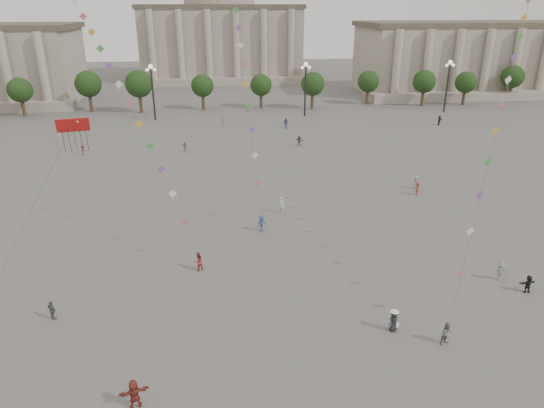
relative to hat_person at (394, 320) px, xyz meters
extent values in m
plane|color=#53504E|center=(-7.91, 0.39, -0.84)|extent=(360.00, 360.00, 0.00)
cube|color=gray|center=(67.09, 95.39, 7.16)|extent=(80.00, 22.00, 16.00)
cube|color=#4D4538|center=(67.09, 95.39, 15.76)|extent=(81.60, 22.44, 1.20)
cube|color=gray|center=(67.09, 82.39, 0.16)|extent=(84.00, 4.00, 2.00)
cube|color=gray|center=(-7.91, 130.39, 9.16)|extent=(46.00, 30.00, 20.00)
cube|color=#4D4538|center=(-7.91, 130.39, 19.76)|extent=(46.92, 30.60, 1.20)
cube|color=gray|center=(-7.91, 113.39, 0.16)|extent=(48.30, 4.00, 2.00)
cylinder|color=#37251B|center=(-49.91, 78.39, 0.92)|extent=(0.70, 0.70, 3.52)
sphere|color=black|center=(-49.91, 78.39, 4.60)|extent=(5.12, 5.12, 5.12)
cylinder|color=#37251B|center=(-37.91, 78.39, 0.92)|extent=(0.70, 0.70, 3.52)
sphere|color=black|center=(-37.91, 78.39, 4.60)|extent=(5.12, 5.12, 5.12)
cylinder|color=#37251B|center=(-25.91, 78.39, 0.92)|extent=(0.70, 0.70, 3.52)
sphere|color=black|center=(-25.91, 78.39, 4.60)|extent=(5.12, 5.12, 5.12)
cylinder|color=#37251B|center=(-13.91, 78.39, 0.92)|extent=(0.70, 0.70, 3.52)
sphere|color=black|center=(-13.91, 78.39, 4.60)|extent=(5.12, 5.12, 5.12)
cylinder|color=#37251B|center=(-1.91, 78.39, 0.92)|extent=(0.70, 0.70, 3.52)
sphere|color=black|center=(-1.91, 78.39, 4.60)|extent=(5.12, 5.12, 5.12)
cylinder|color=#37251B|center=(10.09, 78.39, 0.92)|extent=(0.70, 0.70, 3.52)
sphere|color=black|center=(10.09, 78.39, 4.60)|extent=(5.12, 5.12, 5.12)
cylinder|color=#37251B|center=(22.09, 78.39, 0.92)|extent=(0.70, 0.70, 3.52)
sphere|color=black|center=(22.09, 78.39, 4.60)|extent=(5.12, 5.12, 5.12)
cylinder|color=#37251B|center=(34.09, 78.39, 0.92)|extent=(0.70, 0.70, 3.52)
sphere|color=black|center=(34.09, 78.39, 4.60)|extent=(5.12, 5.12, 5.12)
cylinder|color=#37251B|center=(46.09, 78.39, 0.92)|extent=(0.70, 0.70, 3.52)
sphere|color=black|center=(46.09, 78.39, 4.60)|extent=(5.12, 5.12, 5.12)
cylinder|color=#37251B|center=(58.09, 78.39, 0.92)|extent=(0.70, 0.70, 3.52)
sphere|color=black|center=(58.09, 78.39, 4.60)|extent=(5.12, 5.12, 5.12)
cylinder|color=#262628|center=(-22.91, 70.39, 4.16)|extent=(0.36, 0.36, 10.00)
sphere|color=#FFE5B2|center=(-22.91, 70.39, 9.36)|extent=(0.90, 0.90, 0.90)
sphere|color=#FFE5B2|center=(-23.61, 70.39, 8.76)|extent=(0.60, 0.60, 0.60)
sphere|color=#FFE5B2|center=(-22.21, 70.39, 8.76)|extent=(0.60, 0.60, 0.60)
cylinder|color=#262628|center=(7.09, 70.39, 4.16)|extent=(0.36, 0.36, 10.00)
sphere|color=#FFE5B2|center=(7.09, 70.39, 9.36)|extent=(0.90, 0.90, 0.90)
sphere|color=#FFE5B2|center=(6.39, 70.39, 8.76)|extent=(0.60, 0.60, 0.60)
sphere|color=#FFE5B2|center=(7.79, 70.39, 8.76)|extent=(0.60, 0.60, 0.60)
cylinder|color=#262628|center=(37.09, 70.39, 4.16)|extent=(0.36, 0.36, 10.00)
sphere|color=#FFE5B2|center=(37.09, 70.39, 9.36)|extent=(0.90, 0.90, 0.90)
sphere|color=#FFE5B2|center=(36.39, 70.39, 8.76)|extent=(0.60, 0.60, 0.60)
sphere|color=#FFE5B2|center=(37.79, 70.39, 8.76)|extent=(0.60, 0.60, 0.60)
imported|color=#373F7D|center=(1.62, 60.13, 0.13)|extent=(1.21, 0.69, 1.94)
imported|color=black|center=(12.24, 3.37, -0.09)|extent=(1.42, 0.55, 1.51)
imported|color=beige|center=(-9.78, 63.26, 0.06)|extent=(1.16, 1.75, 1.80)
imported|color=slate|center=(11.06, 5.33, -0.01)|extent=(1.09, 0.66, 1.65)
imported|color=silver|center=(12.80, 26.88, -0.01)|extent=(1.41, 1.46, 1.66)
imported|color=maroon|center=(12.13, 24.78, -0.04)|extent=(1.18, 1.11, 1.60)
imported|color=#222328|center=(30.78, 59.10, 0.06)|extent=(1.60, 1.51, 1.80)
imported|color=silver|center=(-37.41, 56.55, -0.06)|extent=(0.43, 0.61, 1.57)
imported|color=#5D5D61|center=(1.98, 48.18, 0.00)|extent=(1.47, 1.41, 1.67)
imported|color=silver|center=(-4.78, 21.46, 0.10)|extent=(0.82, 0.75, 1.87)
imported|color=slate|center=(-16.18, 46.77, -0.02)|extent=(0.97, 0.42, 1.63)
imported|color=maroon|center=(-31.40, 47.06, -0.10)|extent=(0.56, 0.97, 1.48)
imported|color=maroon|center=(-16.90, -4.86, 0.08)|extent=(1.78, 0.97, 1.83)
imported|color=#57585B|center=(-23.92, 4.34, -0.07)|extent=(0.94, 0.84, 1.53)
imported|color=#9E322B|center=(-13.58, 10.15, 0.00)|extent=(1.02, 0.96, 1.67)
imported|color=navy|center=(-7.41, 17.12, 0.00)|extent=(1.24, 1.03, 1.67)
imported|color=#5D5E62|center=(3.02, -1.81, -0.02)|extent=(0.97, 0.87, 1.64)
imported|color=black|center=(0.00, 0.00, -0.05)|extent=(0.91, 0.78, 1.57)
cone|color=white|center=(0.00, 0.00, 0.78)|extent=(0.52, 0.52, 0.14)
cylinder|color=white|center=(0.00, 0.00, 0.72)|extent=(0.60, 0.60, 0.02)
cube|color=white|center=(0.25, -0.15, -0.29)|extent=(0.22, 0.10, 0.35)
cube|color=#B61513|center=(-21.46, 7.94, 12.51)|extent=(2.26, 0.97, 1.02)
cube|color=#188629|center=(-21.81, 7.90, 12.76)|extent=(0.38, 0.26, 0.34)
cube|color=#1E3DA7|center=(-21.11, 7.90, 12.76)|extent=(0.38, 0.26, 0.34)
sphere|color=gold|center=(-21.81, 7.86, 12.76)|extent=(0.20, 0.20, 0.20)
sphere|color=gold|center=(-21.11, 7.86, 12.76)|extent=(0.20, 0.20, 0.20)
cylinder|color=#3F3F3F|center=(-24.59, 4.19, 6.64)|extent=(0.02, 0.02, 15.29)
cylinder|color=#3F3F3F|center=(-25.85, 30.63, 19.24)|extent=(0.02, 0.02, 60.51)
cube|color=#B86178|center=(-14.57, 11.79, 3.07)|extent=(0.76, 0.25, 0.76)
cube|color=white|center=(-15.55, 13.42, 5.00)|extent=(0.76, 0.25, 0.76)
cube|color=#884E9C|center=(-16.53, 15.06, 6.79)|extent=(0.76, 0.25, 0.76)
cube|color=#459649|center=(-17.51, 16.70, 8.49)|extent=(0.76, 0.25, 0.76)
cube|color=gold|center=(-18.49, 18.34, 10.12)|extent=(0.76, 0.25, 0.76)
cube|color=#B86178|center=(-19.47, 19.98, 11.71)|extent=(0.76, 0.25, 0.76)
cube|color=white|center=(-20.45, 21.62, 13.26)|extent=(0.76, 0.25, 0.76)
cube|color=#884E9C|center=(-21.44, 23.26, 14.77)|extent=(0.76, 0.25, 0.76)
cube|color=#459649|center=(-22.42, 24.89, 16.26)|extent=(0.76, 0.25, 0.76)
cube|color=gold|center=(-23.40, 26.53, 17.72)|extent=(0.76, 0.25, 0.76)
cube|color=#B86178|center=(-24.38, 28.17, 19.16)|extent=(0.76, 0.25, 0.76)
cube|color=white|center=(-25.36, 29.81, 20.58)|extent=(0.76, 0.25, 0.76)
cube|color=#B86178|center=(-7.52, 19.12, 3.59)|extent=(0.76, 0.25, 0.76)
cube|color=white|center=(-7.63, 21.12, 5.94)|extent=(0.76, 0.25, 0.76)
cube|color=#884E9C|center=(-7.74, 23.11, 8.11)|extent=(0.76, 0.25, 0.76)
cube|color=#459649|center=(-7.85, 25.11, 10.18)|extent=(0.76, 0.25, 0.76)
cube|color=gold|center=(-7.96, 27.11, 12.17)|extent=(0.76, 0.25, 0.76)
cube|color=#B86178|center=(-8.07, 29.11, 14.10)|extent=(0.76, 0.25, 0.76)
cube|color=white|center=(-8.18, 31.11, 15.98)|extent=(0.76, 0.25, 0.76)
cube|color=#884E9C|center=(-8.29, 33.10, 17.82)|extent=(0.76, 0.25, 0.76)
cube|color=#459649|center=(-8.40, 35.10, 19.62)|extent=(0.76, 0.25, 0.76)
cylinder|color=#3F3F3F|center=(19.36, 21.00, 18.73)|extent=(0.02, 0.02, 66.73)
cube|color=#B86178|center=(4.50, 0.27, 3.27)|extent=(0.76, 0.25, 0.76)
cube|color=white|center=(5.99, 2.34, 5.37)|extent=(0.76, 0.25, 0.76)
cube|color=#884E9C|center=(7.47, 4.41, 7.30)|extent=(0.76, 0.25, 0.76)
cube|color=#459649|center=(8.96, 6.49, 9.14)|extent=(0.76, 0.25, 0.76)
cube|color=gold|center=(10.44, 8.56, 10.92)|extent=(0.76, 0.25, 0.76)
cube|color=#B86178|center=(11.93, 10.63, 12.64)|extent=(0.76, 0.25, 0.76)
cube|color=white|center=(13.42, 12.71, 14.31)|extent=(0.76, 0.25, 0.76)
cube|color=#884E9C|center=(14.90, 14.78, 15.95)|extent=(0.76, 0.25, 0.76)
cube|color=#459649|center=(16.39, 16.85, 17.56)|extent=(0.76, 0.25, 0.76)
cube|color=gold|center=(17.87, 18.92, 19.15)|extent=(0.76, 0.25, 0.76)
cube|color=#B86178|center=(19.36, 21.00, 20.71)|extent=(0.76, 0.25, 0.76)
camera|label=1|loc=(-11.87, -26.66, 20.26)|focal=32.00mm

